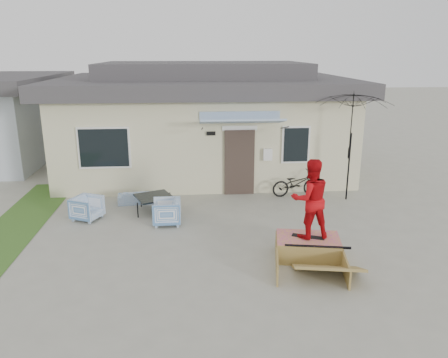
{
  "coord_description": "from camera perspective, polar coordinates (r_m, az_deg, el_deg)",
  "views": [
    {
      "loc": [
        -0.54,
        -9.01,
        4.49
      ],
      "look_at": [
        0.3,
        1.8,
        1.3
      ],
      "focal_mm": 35.22,
      "sensor_mm": 36.0,
      "label": 1
    }
  ],
  "objects": [
    {
      "name": "ground",
      "position": [
        10.09,
        -0.92,
        -10.05
      ],
      "size": [
        90.0,
        90.0,
        0.0
      ],
      "primitive_type": "plane",
      "color": "gray",
      "rests_on": "ground"
    },
    {
      "name": "loveseat",
      "position": [
        13.64,
        -10.81,
        -1.97
      ],
      "size": [
        1.38,
        0.53,
        0.52
      ],
      "primitive_type": "imported",
      "rotation": [
        0.0,
        0.0,
        3.25
      ],
      "color": "#4276B4",
      "rests_on": "ground"
    },
    {
      "name": "bicycle",
      "position": [
        14.13,
        9.35,
        -0.22
      ],
      "size": [
        1.63,
        0.75,
        1.0
      ],
      "primitive_type": "imported",
      "rotation": [
        0.0,
        0.0,
        1.7
      ],
      "color": "black",
      "rests_on": "ground"
    },
    {
      "name": "skater",
      "position": [
        9.76,
        11.16,
        -2.38
      ],
      "size": [
        0.94,
        0.76,
        1.79
      ],
      "primitive_type": "imported",
      "rotation": [
        0.0,
        0.0,
        3.24
      ],
      "color": "#B60A0F",
      "rests_on": "skateboard"
    },
    {
      "name": "skate_ramp",
      "position": [
        10.15,
        10.81,
        -8.73
      ],
      "size": [
        1.7,
        2.08,
        0.46
      ],
      "primitive_type": null,
      "rotation": [
        0.0,
        0.0,
        -0.18
      ],
      "color": "olive",
      "rests_on": "ground"
    },
    {
      "name": "armchair_right",
      "position": [
        11.85,
        -7.47,
        -4.09
      ],
      "size": [
        0.69,
        0.73,
        0.75
      ],
      "primitive_type": "imported",
      "rotation": [
        0.0,
        0.0,
        -1.56
      ],
      "color": "#4276B4",
      "rests_on": "ground"
    },
    {
      "name": "armchair_left",
      "position": [
        12.63,
        -17.35,
        -3.47
      ],
      "size": [
        0.89,
        0.91,
        0.72
      ],
      "primitive_type": "imported",
      "rotation": [
        0.0,
        0.0,
        1.14
      ],
      "color": "#4276B4",
      "rests_on": "ground"
    },
    {
      "name": "coffee_table",
      "position": [
        12.81,
        -9.02,
        -3.2
      ],
      "size": [
        1.26,
        1.26,
        0.48
      ],
      "primitive_type": "cube",
      "rotation": [
        0.0,
        0.0,
        0.41
      ],
      "color": "black",
      "rests_on": "ground"
    },
    {
      "name": "patio_umbrella",
      "position": [
        13.84,
        16.09,
        4.33
      ],
      "size": [
        2.25,
        2.07,
        2.2
      ],
      "color": "black",
      "rests_on": "ground"
    },
    {
      "name": "grass_strip",
      "position": [
        12.77,
        -25.64,
        -5.87
      ],
      "size": [
        1.4,
        8.0,
        0.01
      ],
      "primitive_type": "cube",
      "color": "#325A20",
      "rests_on": "ground"
    },
    {
      "name": "skateboard",
      "position": [
        10.09,
        10.87,
        -7.31
      ],
      "size": [
        0.74,
        0.45,
        0.05
      ],
      "primitive_type": "cube",
      "rotation": [
        0.0,
        0.0,
        -0.4
      ],
      "color": "black",
      "rests_on": "skate_ramp"
    },
    {
      "name": "house",
      "position": [
        17.2,
        -2.62,
        7.86
      ],
      "size": [
        10.8,
        8.49,
        4.1
      ],
      "color": "beige",
      "rests_on": "ground"
    }
  ]
}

